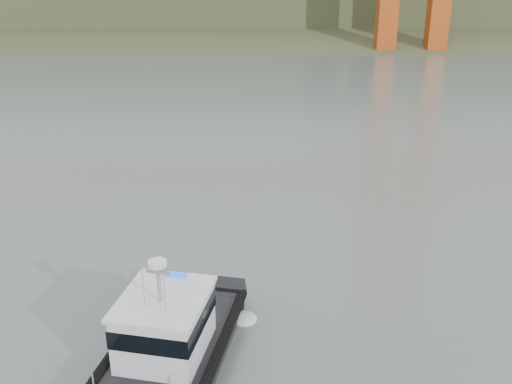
# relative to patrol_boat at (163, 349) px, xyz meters

# --- Properties ---
(ground) EXTENTS (400.00, 400.00, 0.00)m
(ground) POSITION_rel_patrol_boat_xyz_m (5.05, 2.24, -1.18)
(ground) COLOR #46534E
(ground) RESTS_ON ground
(patrol_boat) EXTENTS (5.30, 10.20, 4.71)m
(patrol_boat) POSITION_rel_patrol_boat_xyz_m (0.00, 0.00, 0.00)
(patrol_boat) COLOR black
(patrol_boat) RESTS_ON ground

